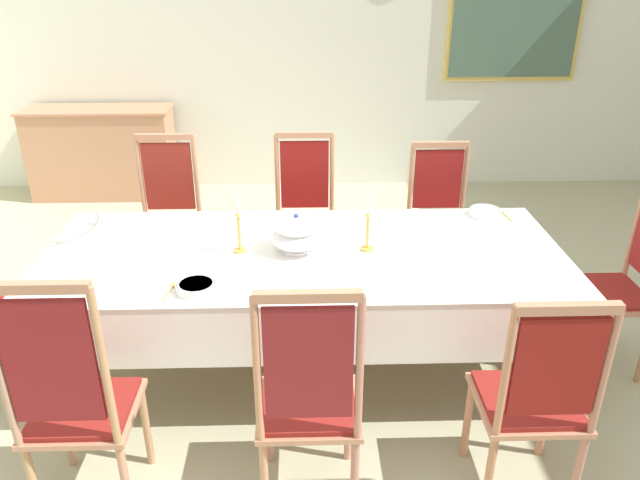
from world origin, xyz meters
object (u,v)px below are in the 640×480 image
(chair_south_a, at_px, (74,399))
(chair_head_east, at_px, (623,278))
(chair_north_c, at_px, (439,217))
(framed_painting, at_px, (516,16))
(candlestick_east, at_px, (368,229))
(chair_south_c, at_px, (536,396))
(spoon_primary, at_px, (503,213))
(candlestick_west, at_px, (239,230))
(bowl_near_right, at_px, (197,286))
(chair_south_b, at_px, (309,397))
(bowl_near_left, at_px, (485,212))
(chair_north_b, at_px, (305,215))
(sideboard, at_px, (103,153))
(chair_north_a, at_px, (169,217))
(spoon_secondary, at_px, (172,287))
(soup_tureen, at_px, (297,233))
(dining_table, at_px, (304,263))

(chair_south_a, height_order, chair_head_east, chair_south_a)
(chair_north_c, relative_size, framed_painting, 0.81)
(chair_north_c, relative_size, candlestick_east, 3.33)
(chair_south_c, relative_size, spoon_primary, 6.18)
(candlestick_west, bearing_deg, chair_head_east, 0.00)
(chair_south_a, relative_size, chair_north_c, 1.13)
(candlestick_west, xyz_separation_m, framed_painting, (2.45, 3.22, 0.80))
(chair_south_a, relative_size, framed_painting, 0.92)
(bowl_near_right, bearing_deg, framed_painting, 54.22)
(chair_south_b, relative_size, candlestick_west, 3.49)
(candlestick_west, height_order, framed_painting, framed_painting)
(chair_south_c, height_order, candlestick_west, candlestick_west)
(chair_south_c, relative_size, bowl_near_left, 5.69)
(chair_head_east, distance_m, bowl_near_right, 2.39)
(chair_north_b, bearing_deg, chair_south_a, 63.90)
(sideboard, bearing_deg, chair_north_b, 135.57)
(chair_south_c, bearing_deg, candlestick_east, 122.48)
(chair_south_a, xyz_separation_m, bowl_near_right, (0.43, 0.57, 0.20))
(bowl_near_right, bearing_deg, chair_north_a, 107.04)
(chair_north_c, height_order, spoon_secondary, chair_north_c)
(chair_north_c, bearing_deg, sideboard, -33.74)
(soup_tureen, bearing_deg, chair_north_c, 44.07)
(chair_north_b, distance_m, sideboard, 2.84)
(chair_north_a, xyz_separation_m, chair_south_b, (0.96, -1.96, 0.01))
(chair_south_a, bearing_deg, soup_tureen, 47.19)
(candlestick_west, xyz_separation_m, sideboard, (-1.67, 2.97, -0.46))
(chair_south_b, bearing_deg, candlestick_west, 110.15)
(chair_north_b, xyz_separation_m, sideboard, (-2.03, 1.99, -0.13))
(dining_table, distance_m, spoon_primary, 1.35)
(bowl_near_right, bearing_deg, soup_tureen, 40.73)
(chair_north_a, xyz_separation_m, candlestick_west, (0.60, -0.98, 0.33))
(candlestick_west, bearing_deg, sideboard, 119.36)
(dining_table, relative_size, sideboard, 1.96)
(candlestick_east, xyz_separation_m, framed_painting, (1.75, 3.22, 0.81))
(candlestick_west, xyz_separation_m, bowl_near_left, (1.48, 0.47, -0.11))
(chair_head_east, distance_m, framed_painting, 3.43)
(chair_north_b, bearing_deg, chair_south_b, 90.00)
(candlestick_east, xyz_separation_m, bowl_near_left, (0.78, 0.47, -0.10))
(spoon_secondary, xyz_separation_m, framed_painting, (2.74, 3.61, 0.93))
(chair_north_b, relative_size, chair_north_c, 1.07)
(chair_south_a, height_order, framed_painting, framed_painting)
(dining_table, relative_size, spoon_secondary, 15.93)
(chair_south_b, distance_m, framed_painting, 4.82)
(bowl_near_left, xyz_separation_m, spoon_secondary, (-1.78, -0.85, -0.02))
(spoon_secondary, bearing_deg, bowl_near_right, -3.85)
(chair_head_east, bearing_deg, soup_tureen, 90.00)
(candlestick_west, bearing_deg, spoon_primary, 17.07)
(candlestick_east, bearing_deg, chair_north_b, 108.88)
(spoon_primary, bearing_deg, sideboard, 135.09)
(dining_table, relative_size, chair_south_b, 2.43)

